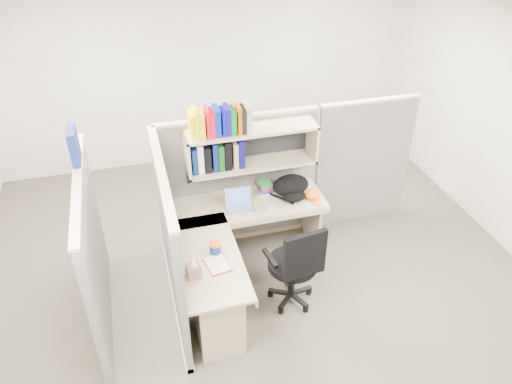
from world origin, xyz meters
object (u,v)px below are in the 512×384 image
object	(u,v)px
snack_canister	(215,247)
desk	(228,282)
laptop	(240,201)
backpack	(292,188)
task_chair	(294,277)

from	to	relation	value
snack_canister	desk	bearing A→B (deg)	-58.19
desk	snack_canister	xyz separation A→B (m)	(-0.08, 0.13, 0.35)
desk	laptop	bearing A→B (deg)	67.33
backpack	task_chair	bearing A→B (deg)	-126.33
laptop	task_chair	bearing A→B (deg)	-63.60
task_chair	laptop	bearing A→B (deg)	113.95
laptop	task_chair	xyz separation A→B (m)	(0.36, -0.80, -0.46)
backpack	snack_canister	bearing A→B (deg)	-165.36
desk	task_chair	world-z (taller)	task_chair
task_chair	snack_canister	bearing A→B (deg)	167.41
snack_canister	task_chair	bearing A→B (deg)	-12.59
laptop	snack_canister	bearing A→B (deg)	-119.90
laptop	snack_canister	world-z (taller)	laptop
snack_canister	task_chair	distance (m)	0.88
snack_canister	task_chair	size ratio (longest dim) A/B	0.11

